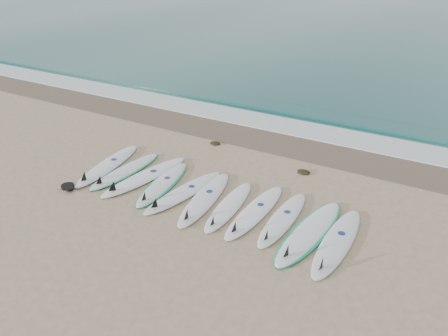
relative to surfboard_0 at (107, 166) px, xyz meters
The scene contains 19 objects.
ground 3.28m from the surfboard_0, ahead, with size 120.00×120.00×0.00m, color tan.
ocean 32.55m from the surfboard_0, 84.23° to the left, with size 120.00×55.00×0.03m, color #225B57.
wet_sand_band 5.16m from the surfboard_0, 50.62° to the left, with size 120.00×1.80×0.01m, color brown.
foam_band 6.31m from the surfboard_0, 58.72° to the left, with size 120.00×1.40×0.04m, color silver.
wave_crest 7.63m from the surfboard_0, 64.58° to the left, with size 120.00×1.00×0.10m, color #225B57.
surfboard_0 is the anchor object (origin of this frame).
surfboard_1 0.63m from the surfboard_0, ahead, with size 0.67×2.57×0.32m.
surfboard_2 1.30m from the surfboard_0, ahead, with size 0.99×2.92×0.37m.
surfboard_3 1.94m from the surfboard_0, ahead, with size 1.04×2.61×0.32m.
surfboard_4 2.65m from the surfboard_0, ahead, with size 0.92×2.72×0.34m.
surfboard_5 3.27m from the surfboard_0, ahead, with size 1.01×2.80×0.35m.
surfboard_6 3.93m from the surfboard_0, ahead, with size 0.76×2.47×0.31m.
surfboard_7 4.56m from the surfboard_0, ahead, with size 0.56×2.64×0.34m.
surfboard_8 5.22m from the surfboard_0, ahead, with size 0.58×2.50×0.32m.
surfboard_9 5.91m from the surfboard_0, ahead, with size 0.93×2.93×0.37m.
surfboard_10 6.52m from the surfboard_0, ahead, with size 0.57×2.72×0.35m.
seaweed_near 3.37m from the surfboard_0, 59.18° to the left, with size 0.34×0.26×0.07m, color black.
seaweed_far 5.37m from the surfboard_0, 27.04° to the left, with size 0.36×0.28×0.07m, color black.
leash_coil 1.34m from the surfboard_0, 90.37° to the right, with size 0.46×0.36×0.11m.
Camera 1 is at (4.91, -7.50, 5.38)m, focal length 35.00 mm.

